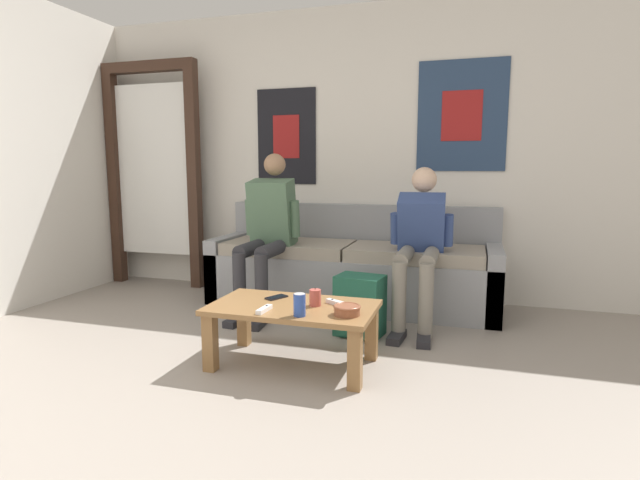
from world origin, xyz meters
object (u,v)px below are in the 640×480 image
at_px(drink_can_blue, 299,305).
at_px(couch, 352,270).
at_px(game_controller_near_right, 264,309).
at_px(cell_phone, 276,297).
at_px(backpack, 359,307).
at_px(person_seated_teen, 419,239).
at_px(pillar_candle, 315,298).
at_px(person_seated_adult, 267,227).
at_px(ceramic_bowl, 347,309).
at_px(coffee_table, 293,316).
at_px(game_controller_near_left, 336,303).

bearing_deg(drink_can_blue, couch, 93.13).
bearing_deg(game_controller_near_right, cell_phone, 98.39).
distance_m(backpack, cell_phone, 0.68).
bearing_deg(cell_phone, game_controller_near_right, -81.61).
distance_m(person_seated_teen, pillar_candle, 1.13).
distance_m(person_seated_teen, game_controller_near_right, 1.42).
xyz_separation_m(person_seated_adult, ceramic_bowl, (0.93, -1.10, -0.29)).
bearing_deg(ceramic_bowl, pillar_candle, 150.90).
relative_size(person_seated_adult, cell_phone, 8.40).
height_order(ceramic_bowl, pillar_candle, pillar_candle).
distance_m(ceramic_bowl, pillar_candle, 0.25).
xyz_separation_m(person_seated_teen, cell_phone, (-0.76, -0.90, -0.27)).
distance_m(person_seated_adult, drink_can_blue, 1.40).
bearing_deg(person_seated_adult, person_seated_teen, 0.72).
bearing_deg(ceramic_bowl, game_controller_near_right, -171.12).
height_order(couch, coffee_table, couch).
relative_size(game_controller_near_left, game_controller_near_right, 0.97).
relative_size(person_seated_teen, drink_can_blue, 9.36).
relative_size(ceramic_bowl, pillar_candle, 1.40).
distance_m(coffee_table, game_controller_near_left, 0.27).
xyz_separation_m(coffee_table, cell_phone, (-0.15, 0.11, 0.07)).
distance_m(coffee_table, person_seated_teen, 1.24).
height_order(couch, pillar_candle, couch).
xyz_separation_m(couch, game_controller_near_right, (-0.13, -1.57, 0.08)).
distance_m(couch, person_seated_adult, 0.82).
height_order(person_seated_teen, cell_phone, person_seated_teen).
bearing_deg(couch, pillar_candle, -85.56).
xyz_separation_m(drink_can_blue, game_controller_near_left, (0.13, 0.27, -0.05)).
relative_size(person_seated_adult, pillar_candle, 11.77).
xyz_separation_m(couch, drink_can_blue, (0.09, -1.60, 0.13)).
bearing_deg(game_controller_near_right, person_seated_teen, 58.70).
distance_m(person_seated_adult, person_seated_teen, 1.20).
distance_m(couch, game_controller_near_right, 1.58).
bearing_deg(backpack, cell_phone, -128.26).
xyz_separation_m(backpack, drink_can_blue, (-0.15, -0.82, 0.23)).
relative_size(backpack, game_controller_near_right, 2.89).
relative_size(pillar_candle, drink_can_blue, 0.87).
relative_size(pillar_candle, game_controller_near_left, 0.76).
height_order(ceramic_bowl, game_controller_near_right, ceramic_bowl).
relative_size(backpack, cell_phone, 2.78).
height_order(game_controller_near_left, cell_phone, game_controller_near_left).
bearing_deg(person_seated_teen, ceramic_bowl, -103.35).
bearing_deg(backpack, game_controller_near_right, -114.45).
relative_size(couch, game_controller_near_left, 16.85).
relative_size(person_seated_teen, ceramic_bowl, 7.70).
bearing_deg(coffee_table, backpack, 67.76).
relative_size(drink_can_blue, game_controller_near_right, 0.85).
bearing_deg(drink_can_blue, game_controller_near_right, 174.39).
height_order(coffee_table, person_seated_adult, person_seated_adult).
bearing_deg(person_seated_adult, backpack, -23.85).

